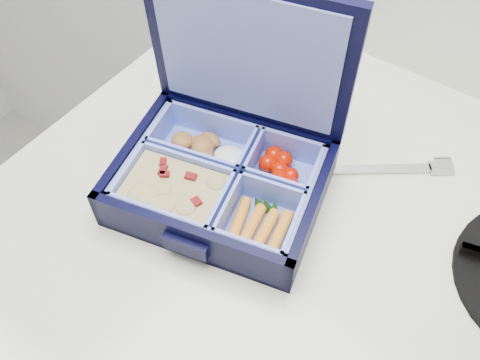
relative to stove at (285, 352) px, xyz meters
The scene contains 4 objects.
stove is the anchor object (origin of this frame).
bento_box 0.52m from the stove, 149.30° to the right, with size 0.21×0.17×0.05m, color black, non-canonical shape.
burner_grate_rear 0.54m from the stove, 141.48° to the left, with size 0.16×0.16×0.02m, color black.
fork 0.49m from the stove, 67.88° to the left, with size 0.02×0.16×0.01m, color #A9A9A9, non-canonical shape.
Camera 1 is at (-0.18, 1.35, 1.42)m, focal length 38.00 mm.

